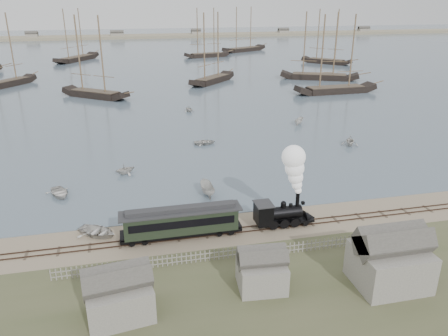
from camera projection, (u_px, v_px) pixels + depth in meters
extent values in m
plane|color=tan|center=(212.00, 225.00, 48.59)|extent=(600.00, 600.00, 0.00)
cube|color=#4D5E6F|center=(140.00, 52.00, 202.94)|extent=(600.00, 336.00, 0.06)
cube|color=#3E2B22|center=(216.00, 235.00, 46.29)|extent=(120.00, 0.08, 0.12)
cube|color=#3E2B22|center=(214.00, 230.00, 47.19)|extent=(120.00, 0.08, 0.12)
cube|color=#42372A|center=(215.00, 233.00, 46.76)|extent=(120.00, 1.80, 0.06)
cube|color=tan|center=(134.00, 38.00, 275.59)|extent=(500.00, 20.00, 1.80)
cube|color=black|center=(284.00, 220.00, 48.15)|extent=(6.42, 1.89, 0.24)
cylinder|color=black|center=(281.00, 213.00, 47.72)|extent=(3.96, 1.42, 1.42)
cube|color=black|center=(263.00, 213.00, 47.22)|extent=(1.70, 2.08, 2.17)
cube|color=#2E2E30|center=(264.00, 204.00, 46.81)|extent=(1.89, 2.26, 0.11)
cylinder|color=black|center=(297.00, 201.00, 47.63)|extent=(0.42, 0.42, 1.51)
sphere|color=black|center=(284.00, 204.00, 47.36)|extent=(0.60, 0.60, 0.60)
cone|color=black|center=(310.00, 218.00, 48.81)|extent=(1.32, 1.89, 1.89)
cube|color=black|center=(303.00, 203.00, 47.89)|extent=(0.33, 0.33, 0.33)
cube|color=black|center=(182.00, 232.00, 45.78)|extent=(12.63, 2.08, 0.32)
cube|color=black|center=(181.00, 221.00, 45.32)|extent=(11.73, 2.26, 2.26)
cube|color=black|center=(183.00, 224.00, 44.20)|extent=(10.83, 0.06, 0.81)
cube|color=black|center=(180.00, 214.00, 46.28)|extent=(10.83, 0.06, 0.81)
cube|color=#2E2E30|center=(181.00, 211.00, 44.90)|extent=(12.63, 2.44, 0.16)
cube|color=#2E2E30|center=(181.00, 209.00, 44.80)|extent=(11.28, 1.08, 0.41)
imported|color=beige|center=(97.00, 231.00, 46.27)|extent=(5.08, 5.38, 0.91)
imported|color=beige|center=(59.00, 193.00, 55.39)|extent=(4.89, 4.23, 0.85)
imported|color=beige|center=(125.00, 169.00, 62.17)|extent=(3.39, 3.61, 1.52)
imported|color=beige|center=(207.00, 189.00, 55.51)|extent=(4.05, 1.70, 1.54)
imported|color=beige|center=(205.00, 142.00, 74.97)|extent=(2.78, 3.82, 0.77)
imported|color=beige|center=(350.00, 141.00, 74.15)|extent=(4.21, 4.01, 1.74)
imported|color=beige|center=(299.00, 121.00, 86.68)|extent=(3.21, 3.05, 1.24)
imported|color=beige|center=(189.00, 109.00, 96.20)|extent=(3.40, 3.20, 1.43)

